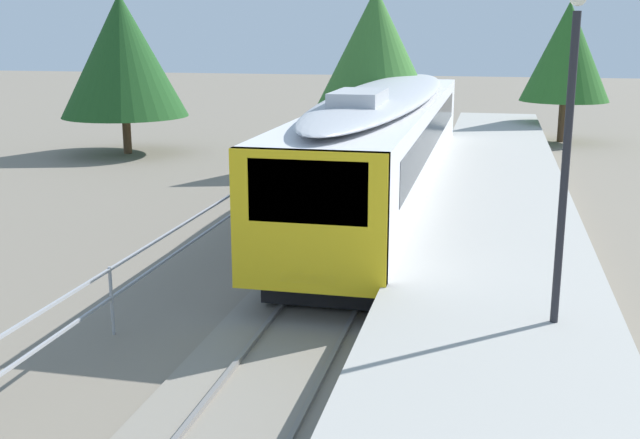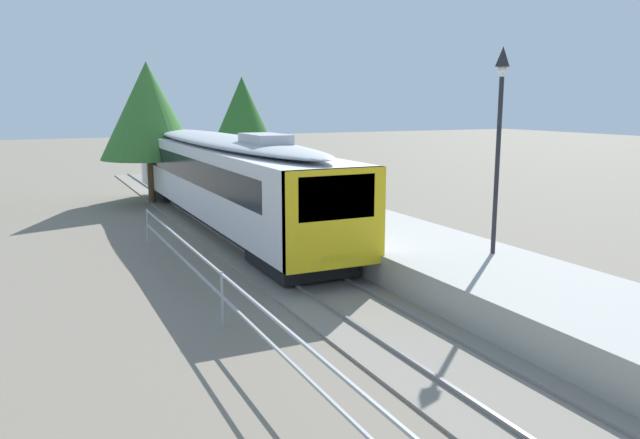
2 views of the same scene
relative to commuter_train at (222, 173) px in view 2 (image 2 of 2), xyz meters
name	(u,v)px [view 2 (image 2 of 2)]	position (x,y,z in m)	size (l,w,h in m)	color
ground_plane	(223,311)	(-3.00, -10.02, -2.15)	(160.00, 160.00, 0.00)	slate
track_rails	(336,293)	(0.00, -10.02, -2.11)	(3.20, 60.00, 0.14)	gray
commuter_train	(222,173)	(0.00, 0.00, 0.00)	(2.82, 20.32, 3.74)	silver
station_platform	(441,264)	(3.25, -10.02, -1.70)	(3.90, 60.00, 0.90)	#A8A59E
platform_lamp_mid_platform	(500,112)	(4.13, -11.10, 2.47)	(0.34, 0.34, 5.35)	#232328
tree_behind_carpark	(242,112)	(6.25, 16.11, 2.09)	(4.16, 4.16, 6.56)	brown
tree_distant_left	(148,111)	(-1.47, 7.08, 2.33)	(4.65, 4.65, 6.79)	brown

